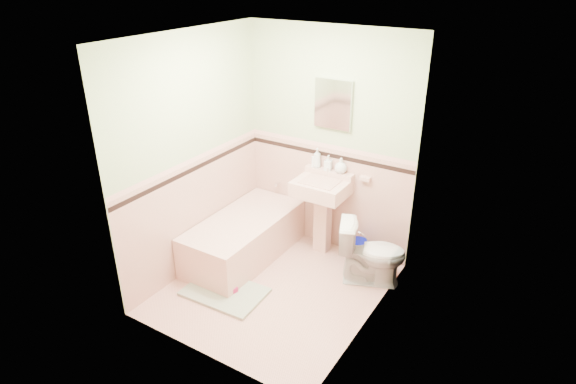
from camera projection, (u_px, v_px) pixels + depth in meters
The scene contains 32 objects.
floor at pixel (275, 288), 5.03m from camera, with size 2.20×2.20×0.00m, color #E5A796.
ceiling at pixel (272, 37), 3.96m from camera, with size 2.20×2.20×0.00m, color white.
wall_back at pixel (329, 143), 5.34m from camera, with size 2.50×2.50×0.00m, color beige.
wall_front at pixel (193, 228), 3.65m from camera, with size 2.50×2.50×0.00m, color beige.
wall_left at pixel (192, 157), 4.97m from camera, with size 2.50×2.50×0.00m, color beige.
wall_right at pixel (375, 203), 4.02m from camera, with size 2.50×2.50×0.00m, color beige.
wainscot_back at pixel (326, 197), 5.61m from camera, with size 2.00×2.00×0.00m, color #E7AC9B.
wainscot_front at pixel (201, 297), 3.94m from camera, with size 2.00×2.00×0.00m, color #E7AC9B.
wainscot_left at pixel (198, 213), 5.25m from camera, with size 2.20×2.20×0.00m, color #E7AC9B.
wainscot_right at pixel (368, 268), 4.31m from camera, with size 2.20×2.20×0.00m, color #E7AC9B.
accent_back at pixel (328, 155), 5.38m from camera, with size 2.00×2.00×0.00m, color black.
accent_front at pixel (196, 242), 3.72m from camera, with size 2.00×2.00×0.00m, color black.
accent_left at pixel (194, 169), 5.02m from camera, with size 2.20×2.20×0.00m, color black.
accent_right at pixel (372, 216), 4.09m from camera, with size 2.20×2.20×0.00m, color black.
cap_back at pixel (328, 146), 5.34m from camera, with size 2.00×2.00×0.00m, color #E5A79C.
cap_front at pixel (195, 230), 3.68m from camera, with size 2.00×2.00×0.00m, color #E5A79C.
cap_left at pixel (193, 160), 4.98m from camera, with size 2.20×2.20×0.00m, color #E5A79C.
cap_right at pixel (373, 206), 4.04m from camera, with size 2.20×2.20×0.00m, color #E5A79C.
bathtub at pixel (244, 239), 5.49m from camera, with size 0.70×1.50×0.45m, color #E0AA9B.
tub_faucet at pixel (278, 184), 5.87m from camera, with size 0.04×0.04×0.12m, color silver.
sink at pixel (320, 217), 5.48m from camera, with size 0.57×0.48×0.90m, color #E0AA9B, non-canonical shape.
sink_faucet at pixel (328, 172), 5.37m from camera, with size 0.02×0.02×0.10m, color silver.
medicine_cabinet at pixel (333, 104), 5.10m from camera, with size 0.42×0.04×0.52m, color white.
soap_dish at pixel (365, 178), 5.22m from camera, with size 0.12×0.07×0.04m, color #E0AA9B.
soap_bottle_left at pixel (317, 158), 5.42m from camera, with size 0.09×0.09×0.23m, color #B2B2B2.
soap_bottle_mid at pixel (328, 163), 5.37m from camera, with size 0.08×0.08×0.17m, color #B2B2B2.
soap_bottle_right at pixel (341, 166), 5.29m from camera, with size 0.13×0.13×0.17m, color #B2B2B2.
tube at pixel (313, 162), 5.47m from camera, with size 0.04×0.04×0.12m, color white.
toilet at pixel (372, 253), 5.01m from camera, with size 0.39×0.68×0.69m, color white.
bucket at pixel (357, 251), 5.46m from camera, with size 0.24×0.24×0.24m, color #050E9E, non-canonical shape.
bath_mat at pixel (225, 292), 4.95m from camera, with size 0.80×0.53×0.03m, color gray.
shoe at pixel (232, 288), 4.94m from camera, with size 0.13×0.06×0.05m, color #BF1E59.
Camera 1 is at (2.28, -3.43, 3.06)m, focal length 30.41 mm.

